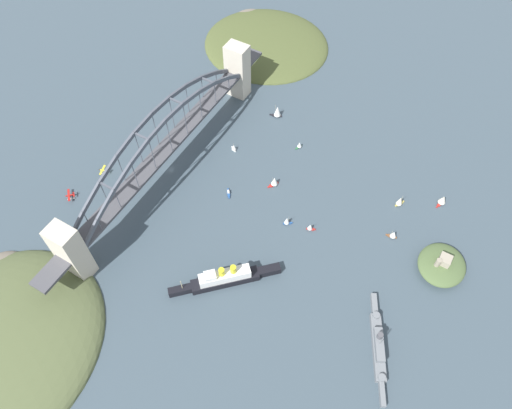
# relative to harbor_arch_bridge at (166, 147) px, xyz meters

# --- Properties ---
(ground_plane) EXTENTS (1400.00, 1400.00, 0.00)m
(ground_plane) POSITION_rel_harbor_arch_bridge_xyz_m (-0.00, 0.00, -26.94)
(ground_plane) COLOR #3D4C56
(harbor_arch_bridge) EXTENTS (272.02, 19.00, 60.67)m
(harbor_arch_bridge) POSITION_rel_harbor_arch_bridge_xyz_m (0.00, 0.00, 0.00)
(harbor_arch_bridge) COLOR beige
(harbor_arch_bridge) RESTS_ON ground
(headland_west_shore) EXTENTS (117.93, 125.11, 16.41)m
(headland_west_shore) POSITION_rel_harbor_arch_bridge_xyz_m (-180.07, -14.16, -26.94)
(headland_west_shore) COLOR #4C562D
(headland_west_shore) RESTS_ON ground
(ocean_liner) EXTENTS (58.61, 59.74, 19.04)m
(ocean_liner) POSITION_rel_harbor_arch_bridge_xyz_m (62.18, 91.96, -21.09)
(ocean_liner) COLOR black
(ocean_liner) RESTS_ON ground
(naval_cruiser) EXTENTS (65.80, 35.61, 18.26)m
(naval_cruiser) POSITION_rel_harbor_arch_bridge_xyz_m (52.40, 199.66, -23.58)
(naval_cruiser) COLOR slate
(naval_cruiser) RESTS_ON ground
(fort_island_mid_harbor) EXTENTS (35.99, 32.80, 15.27)m
(fort_island_mid_harbor) POSITION_rel_harbor_arch_bridge_xyz_m (-22.81, 216.27, -22.29)
(fort_island_mid_harbor) COLOR #4C6038
(fort_island_mid_harbor) RESTS_ON ground
(seaplane_taxiing_near_bridge) EXTENTS (10.22, 8.68, 4.67)m
(seaplane_taxiing_near_bridge) POSITION_rel_harbor_arch_bridge_xyz_m (29.31, -44.42, -25.06)
(seaplane_taxiing_near_bridge) COLOR #B7B7B2
(seaplane_taxiing_near_bridge) RESTS_ON ground
(seaplane_second_in_formation) EXTENTS (9.42, 9.70, 4.82)m
(seaplane_second_in_formation) POSITION_rel_harbor_arch_bridge_xyz_m (61.59, -50.61, -24.95)
(seaplane_second_in_formation) COLOR #B7B7B2
(seaplane_second_in_formation) RESTS_ON ground
(small_boat_0) EXTENTS (8.16, 6.40, 10.25)m
(small_boat_0) POSITION_rel_harbor_arch_bridge_xyz_m (-59.99, 171.71, -22.15)
(small_boat_0) COLOR gold
(small_boat_0) RESTS_ON ground
(small_boat_1) EXTENTS (4.91, 6.60, 7.29)m
(small_boat_1) POSITION_rel_harbor_arch_bridge_xyz_m (-5.45, 122.90, -23.55)
(small_boat_1) COLOR #B2231E
(small_boat_1) RESTS_ON ground
(small_boat_2) EXTENTS (6.75, 4.90, 6.60)m
(small_boat_2) POSITION_rel_harbor_arch_bridge_xyz_m (-73.76, 78.82, -23.84)
(small_boat_2) COLOR #2D6B3D
(small_boat_2) RESTS_ON ground
(small_boat_3) EXTENTS (8.16, 6.80, 2.42)m
(small_boat_3) POSITION_rel_harbor_arch_bridge_xyz_m (-3.09, 53.27, -26.07)
(small_boat_3) COLOR #234C8C
(small_boat_3) RESTS_ON ground
(small_boat_4) EXTENTS (7.55, 10.87, 12.65)m
(small_boat_4) POSITION_rel_harbor_arch_bridge_xyz_m (-96.55, 45.21, -21.06)
(small_boat_4) COLOR black
(small_boat_4) RESTS_ON ground
(small_boat_5) EXTENTS (5.23, 6.37, 7.19)m
(small_boat_5) POSITION_rel_harbor_arch_bridge_xyz_m (-43.58, 33.31, -23.58)
(small_boat_5) COLOR silver
(small_boat_5) RESTS_ON ground
(small_boat_6) EXTENTS (5.21, 8.27, 7.67)m
(small_boat_6) POSITION_rel_harbor_arch_bridge_xyz_m (-30.09, 178.11, -23.35)
(small_boat_6) COLOR brown
(small_boat_6) RESTS_ON ground
(small_boat_7) EXTENTS (5.67, 6.54, 8.80)m
(small_boat_7) POSITION_rel_harbor_arch_bridge_xyz_m (-1.28, 105.70, -22.85)
(small_boat_7) COLOR #234C8C
(small_boat_7) RESTS_ON ground
(small_boat_8) EXTENTS (10.46, 7.10, 9.62)m
(small_boat_8) POSITION_rel_harbor_arch_bridge_xyz_m (-77.83, 199.44, -22.44)
(small_boat_8) COLOR #B2231E
(small_boat_8) RESTS_ON ground
(small_boat_9) EXTENTS (9.14, 7.16, 9.72)m
(small_boat_9) POSITION_rel_harbor_arch_bridge_xyz_m (-28.77, 79.78, -22.48)
(small_boat_9) COLOR #B2231E
(small_boat_9) RESTS_ON ground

